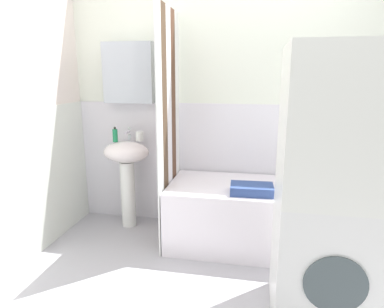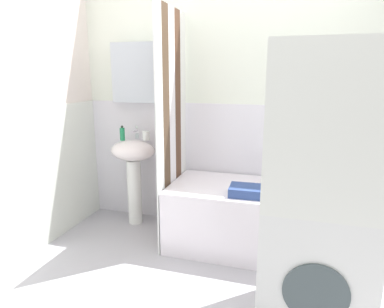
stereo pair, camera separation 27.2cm
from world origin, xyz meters
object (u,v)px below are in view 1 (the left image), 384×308
at_px(soap_dispenser, 115,135).
at_px(washer_dryer_stack, 329,194).
at_px(sink, 127,165).
at_px(conditioner_bottle, 313,169).
at_px(body_wash_bottle, 328,171).
at_px(shampoo_bottle, 299,167).
at_px(towel_folded, 252,189).
at_px(toothbrush_cup, 140,136).
at_px(bathtub, 254,216).

distance_m(soap_dispenser, washer_dryer_stack, 2.00).
height_order(sink, conditioner_bottle, sink).
xyz_separation_m(soap_dispenser, body_wash_bottle, (1.94, 0.13, -0.28)).
distance_m(body_wash_bottle, washer_dryer_stack, 1.18).
bearing_deg(body_wash_bottle, sink, -176.79).
xyz_separation_m(soap_dispenser, shampoo_bottle, (1.69, 0.16, -0.27)).
bearing_deg(conditioner_bottle, towel_folded, -137.34).
bearing_deg(washer_dryer_stack, shampoo_bottle, 91.45).
xyz_separation_m(sink, soap_dispenser, (-0.09, -0.03, 0.29)).
bearing_deg(toothbrush_cup, bathtub, -11.71).
bearing_deg(shampoo_bottle, soap_dispenser, -174.59).
bearing_deg(toothbrush_cup, towel_folded, -21.43).
distance_m(soap_dispenser, shampoo_bottle, 1.72).
height_order(towel_folded, washer_dryer_stack, washer_dryer_stack).
relative_size(sink, body_wash_bottle, 4.39).
bearing_deg(bathtub, toothbrush_cup, 168.29).
bearing_deg(towel_folded, toothbrush_cup, 158.57).
xyz_separation_m(soap_dispenser, towel_folded, (1.28, -0.34, -0.33)).
bearing_deg(towel_folded, shampoo_bottle, 50.61).
xyz_separation_m(soap_dispenser, toothbrush_cup, (0.21, 0.08, -0.02)).
bearing_deg(sink, toothbrush_cup, 25.76).
distance_m(towel_folded, washer_dryer_stack, 0.84).
relative_size(soap_dispenser, towel_folded, 0.43).
xyz_separation_m(toothbrush_cup, bathtub, (1.10, -0.23, -0.62)).
xyz_separation_m(soap_dispenser, bathtub, (1.31, -0.14, -0.64)).
xyz_separation_m(shampoo_bottle, washer_dryer_stack, (0.03, -1.17, 0.17)).
bearing_deg(body_wash_bottle, toothbrush_cup, -178.45).
xyz_separation_m(sink, towel_folded, (1.19, -0.36, -0.04)).
bearing_deg(washer_dryer_stack, body_wash_bottle, 79.06).
relative_size(conditioner_bottle, shampoo_bottle, 0.97).
distance_m(bathtub, shampoo_bottle, 0.61).
bearing_deg(sink, washer_dryer_stack, -32.59).
height_order(body_wash_bottle, shampoo_bottle, shampoo_bottle).
xyz_separation_m(towel_folded, washer_dryer_stack, (0.44, -0.68, 0.23)).
height_order(bathtub, washer_dryer_stack, washer_dryer_stack).
height_order(soap_dispenser, body_wash_bottle, soap_dispenser).
relative_size(body_wash_bottle, shampoo_bottle, 0.90).
bearing_deg(towel_folded, conditioner_bottle, 42.66).
height_order(conditioner_bottle, towel_folded, conditioner_bottle).
xyz_separation_m(soap_dispenser, washer_dryer_stack, (1.72, -1.01, -0.10)).
relative_size(toothbrush_cup, washer_dryer_stack, 0.05).
height_order(toothbrush_cup, towel_folded, toothbrush_cup).
bearing_deg(washer_dryer_stack, bathtub, 115.30).
bearing_deg(bathtub, shampoo_bottle, 38.48).
relative_size(sink, towel_folded, 2.52).
xyz_separation_m(bathtub, shampoo_bottle, (0.38, 0.30, 0.37)).
height_order(bathtub, towel_folded, towel_folded).
distance_m(sink, shampoo_bottle, 1.60).
relative_size(sink, shampoo_bottle, 3.93).
relative_size(bathtub, body_wash_bottle, 7.56).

